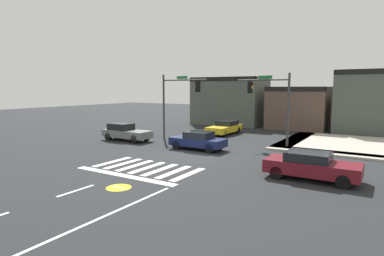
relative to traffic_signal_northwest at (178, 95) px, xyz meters
name	(u,v)px	position (x,y,z in m)	size (l,w,h in m)	color
ground_plane	(189,154)	(4.22, -4.90, -3.96)	(120.00, 120.00, 0.00)	#232628
crosswalk_near	(147,168)	(4.22, -9.40, -3.96)	(6.06, 3.09, 0.01)	silver
lane_markings	(54,209)	(5.37, -16.33, -3.96)	(6.80, 18.75, 0.01)	white
bike_detector_marking	(119,188)	(5.53, -13.05, -3.96)	(1.18, 1.18, 0.01)	yellow
curb_corner_northeast	(340,144)	(12.71, 4.51, -3.88)	(10.00, 10.60, 0.15)	#B2AA9E
storefront_row	(292,103)	(6.30, 13.93, -1.02)	(23.20, 6.31, 6.41)	#4C564C
traffic_signal_northwest	(178,95)	(0.00, 0.00, 0.00)	(4.57, 0.32, 5.81)	#383A3D
traffic_signal_northeast	(271,97)	(8.02, 1.02, -0.06)	(4.23, 0.32, 5.75)	#383A3D
car_yellow	(225,127)	(2.04, 5.25, -3.27)	(1.88, 4.61, 1.34)	gold
car_gray	(126,132)	(-3.70, -2.83, -3.20)	(4.50, 1.72, 1.50)	slate
car_maroon	(311,165)	(12.83, -6.92, -3.23)	(4.54, 1.91, 1.40)	maroon
car_navy	(198,140)	(3.90, -3.11, -3.26)	(4.16, 1.79, 1.37)	#141E4C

